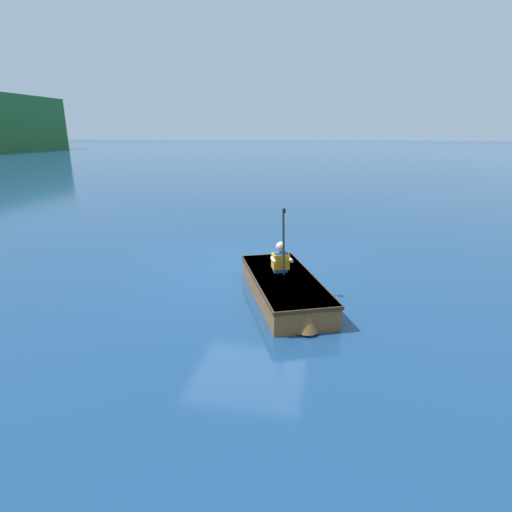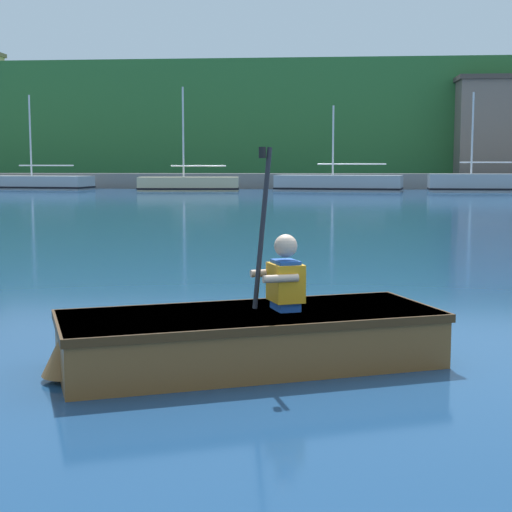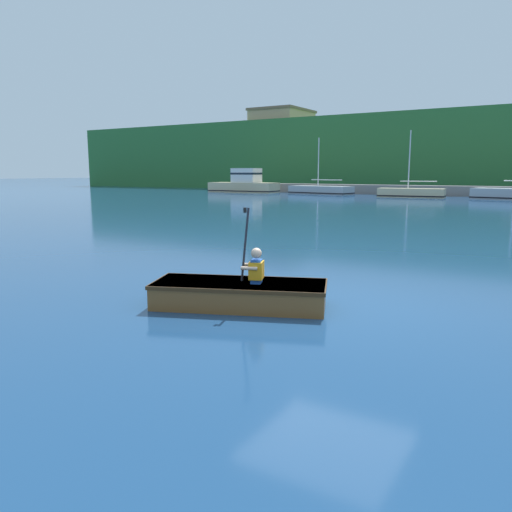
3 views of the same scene
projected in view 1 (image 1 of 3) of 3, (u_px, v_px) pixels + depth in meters
The scene contains 3 objects.
ground_plane at pixel (248, 272), 8.36m from camera, with size 300.00×300.00×0.00m, color navy.
rowboat_foreground at pixel (285, 287), 6.96m from camera, with size 2.94×2.01×0.40m.
person_paddler at pixel (281, 258), 7.11m from camera, with size 0.42×0.43×1.19m.
Camera 1 is at (-7.71, -1.64, 2.80)m, focal length 28.00 mm.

